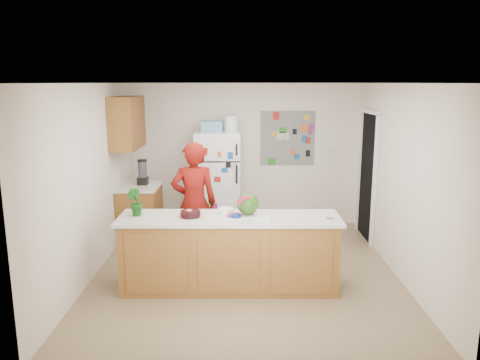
{
  "coord_description": "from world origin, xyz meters",
  "views": [
    {
      "loc": [
        -0.05,
        -5.93,
        2.51
      ],
      "look_at": [
        -0.07,
        0.2,
        1.23
      ],
      "focal_mm": 35.0,
      "sensor_mm": 36.0,
      "label": 1
    }
  ],
  "objects_px": {
    "watermelon": "(248,204)",
    "cherry_bowl": "(190,214)",
    "person": "(194,203)",
    "refrigerator": "(218,181)"
  },
  "relations": [
    {
      "from": "person",
      "to": "watermelon",
      "type": "bearing_deg",
      "value": 125.31
    },
    {
      "from": "watermelon",
      "to": "cherry_bowl",
      "type": "distance_m",
      "value": 0.7
    },
    {
      "from": "person",
      "to": "cherry_bowl",
      "type": "xyz_separation_m",
      "value": [
        0.04,
        -0.86,
        0.09
      ]
    },
    {
      "from": "person",
      "to": "refrigerator",
      "type": "bearing_deg",
      "value": -107.22
    },
    {
      "from": "refrigerator",
      "to": "person",
      "type": "xyz_separation_m",
      "value": [
        -0.26,
        -1.52,
        0.01
      ]
    },
    {
      "from": "watermelon",
      "to": "cherry_bowl",
      "type": "bearing_deg",
      "value": -174.91
    },
    {
      "from": "person",
      "to": "watermelon",
      "type": "relative_size",
      "value": 6.45
    },
    {
      "from": "refrigerator",
      "to": "person",
      "type": "distance_m",
      "value": 1.54
    },
    {
      "from": "refrigerator",
      "to": "cherry_bowl",
      "type": "bearing_deg",
      "value": -95.28
    },
    {
      "from": "refrigerator",
      "to": "person",
      "type": "bearing_deg",
      "value": -99.86
    }
  ]
}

